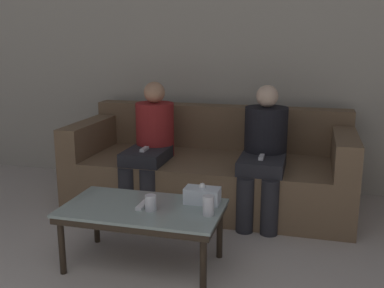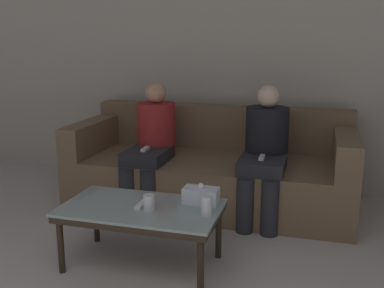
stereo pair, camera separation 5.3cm
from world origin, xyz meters
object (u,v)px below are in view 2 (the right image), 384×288
Objects in this scene: couch at (212,169)px; game_remote at (141,205)px; cup_near_left at (149,203)px; coffee_table at (142,213)px; cup_near_right at (206,206)px; seated_person_mid_left at (265,149)px; seated_person_left_end at (152,142)px; tissue_box at (201,195)px.

couch is 15.58× the size of game_remote.
coffee_table is at bearing 145.90° from cup_near_left.
seated_person_mid_left is at bearing 78.70° from cup_near_right.
game_remote is 1.06m from seated_person_left_end.
couch is at bearing 155.02° from seated_person_mid_left.
couch is 1.09m from tissue_box.
seated_person_mid_left is at bearing 0.19° from seated_person_left_end.
seated_person_left_end is at bearing 125.42° from cup_near_right.
couch is 2.23× the size of seated_person_left_end.
couch is 1.28m from cup_near_left.
cup_near_right is 0.11× the size of seated_person_mid_left.
tissue_box is (-0.08, 0.18, -0.01)m from cup_near_right.
cup_near_left is at bearing -117.94° from seated_person_mid_left.
couch is at bearing 99.64° from tissue_box.
seated_person_mid_left reaches higher than coffee_table.
cup_near_right reaches higher than game_remote.
seated_person_left_end is 1.00× the size of seated_person_mid_left.
coffee_table is at bearing 90.00° from game_remote.
seated_person_mid_left is (0.56, 1.05, 0.12)m from cup_near_left.
coffee_table is 0.05m from game_remote.
seated_person_mid_left is (0.29, 0.85, 0.12)m from tissue_box.
game_remote is at bearing -72.71° from seated_person_left_end.
coffee_table is 4.45× the size of tissue_box.
seated_person_left_end is (-0.38, 1.05, 0.12)m from cup_near_left.
tissue_box is at bearing -80.36° from couch.
seated_person_mid_left reaches higher than game_remote.
seated_person_mid_left is at bearing 71.25° from tissue_box.
cup_near_right is at bearing -78.14° from couch.
game_remote is (-0.07, 0.05, -0.04)m from cup_near_left.
tissue_box is at bearing 113.93° from cup_near_right.
seated_person_left_end reaches higher than cup_near_left.
seated_person_left_end reaches higher than seated_person_mid_left.
seated_person_mid_left is at bearing 57.96° from game_remote.
cup_near_left is at bearing -93.96° from couch.
couch is 10.63× the size of tissue_box.
cup_near_right is (0.42, -0.03, 0.10)m from coffee_table.
coffee_table is 0.38m from tissue_box.
couch reaches higher than cup_near_right.
cup_near_left is 0.44× the size of tissue_box.
couch is at bearing 82.62° from game_remote.
cup_near_right is at bearing -4.08° from game_remote.
cup_near_right reaches higher than coffee_table.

